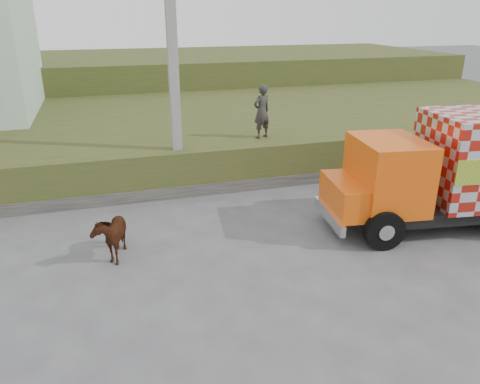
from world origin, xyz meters
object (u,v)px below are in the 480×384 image
object	(u,v)px
cargo_truck	(470,169)
pedestrian	(262,111)
utility_pole	(173,69)
cow	(111,234)

from	to	relation	value
cargo_truck	pedestrian	size ratio (longest dim) A/B	3.95
utility_pole	cargo_truck	xyz separation A→B (m)	(7.38, -4.85, -2.42)
cargo_truck	pedestrian	world-z (taller)	pedestrian
utility_pole	cow	world-z (taller)	utility_pole
utility_pole	cargo_truck	bearing A→B (deg)	-33.30
utility_pole	cow	distance (m)	5.76
utility_pole	cow	size ratio (longest dim) A/B	5.46
cargo_truck	pedestrian	distance (m)	6.96
utility_pole	cow	bearing A→B (deg)	-120.87
pedestrian	cargo_truck	bearing A→B (deg)	107.11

